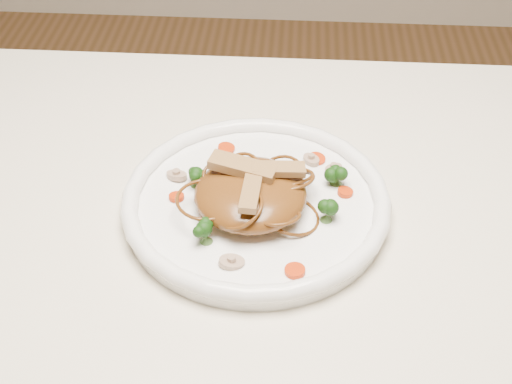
{
  "coord_description": "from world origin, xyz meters",
  "views": [
    {
      "loc": [
        0.03,
        -0.55,
        1.3
      ],
      "look_at": [
        -0.01,
        0.05,
        0.78
      ],
      "focal_mm": 49.45,
      "sensor_mm": 36.0,
      "label": 1
    }
  ],
  "objects": [
    {
      "name": "chicken_c",
      "position": [
        -0.02,
        0.01,
        0.81
      ],
      "size": [
        0.02,
        0.06,
        0.01
      ],
      "primitive_type": "cube",
      "rotation": [
        0.0,
        0.0,
        4.65
      ],
      "color": "tan",
      "rests_on": "noodle_mound"
    },
    {
      "name": "carrot_2",
      "position": [
        0.09,
        0.07,
        0.77
      ],
      "size": [
        0.02,
        0.02,
        0.0
      ],
      "primitive_type": "cylinder",
      "rotation": [
        0.0,
        0.0,
        -0.26
      ],
      "color": "#B72D06",
      "rests_on": "plate"
    },
    {
      "name": "table",
      "position": [
        0.0,
        0.0,
        0.65
      ],
      "size": [
        1.2,
        0.8,
        0.75
      ],
      "color": "beige",
      "rests_on": "ground"
    },
    {
      "name": "mushroom_3",
      "position": [
        0.05,
        0.13,
        0.77
      ],
      "size": [
        0.03,
        0.03,
        0.01
      ],
      "primitive_type": "cylinder",
      "rotation": [
        0.0,
        0.0,
        2.2
      ],
      "color": "tan",
      "rests_on": "plate"
    },
    {
      "name": "carrot_3",
      "position": [
        -0.06,
        0.14,
        0.77
      ],
      "size": [
        0.03,
        0.03,
        0.0
      ],
      "primitive_type": "cylinder",
      "rotation": [
        0.0,
        0.0,
        0.43
      ],
      "color": "#B72D06",
      "rests_on": "plate"
    },
    {
      "name": "carrot_1",
      "position": [
        -0.1,
        0.05,
        0.77
      ],
      "size": [
        0.02,
        0.02,
        0.0
      ],
      "primitive_type": "cylinder",
      "rotation": [
        0.0,
        0.0,
        -0.19
      ],
      "color": "#B72D06",
      "rests_on": "plate"
    },
    {
      "name": "broccoli_0",
      "position": [
        0.08,
        0.09,
        0.78
      ],
      "size": [
        0.03,
        0.03,
        0.03
      ],
      "primitive_type": null,
      "rotation": [
        0.0,
        0.0,
        0.15
      ],
      "color": "#11390C",
      "rests_on": "plate"
    },
    {
      "name": "mushroom_2",
      "position": [
        -0.11,
        0.09,
        0.77
      ],
      "size": [
        0.04,
        0.04,
        0.01
      ],
      "primitive_type": "cylinder",
      "rotation": [
        0.0,
        0.0,
        -0.5
      ],
      "color": "tan",
      "rests_on": "plate"
    },
    {
      "name": "plate",
      "position": [
        -0.01,
        0.05,
        0.76
      ],
      "size": [
        0.34,
        0.34,
        0.02
      ],
      "primitive_type": "cylinder",
      "rotation": [
        0.0,
        0.0,
        -0.12
      ],
      "color": "white",
      "rests_on": "table"
    },
    {
      "name": "noodle_mound",
      "position": [
        -0.02,
        0.04,
        0.79
      ],
      "size": [
        0.15,
        0.15,
        0.04
      ],
      "primitive_type": "ellipsoid",
      "rotation": [
        0.0,
        0.0,
        0.19
      ],
      "color": "brown",
      "rests_on": "plate"
    },
    {
      "name": "carrot_0",
      "position": [
        0.06,
        0.13,
        0.77
      ],
      "size": [
        0.02,
        0.02,
        0.0
      ],
      "primitive_type": "cylinder",
      "rotation": [
        0.0,
        0.0,
        0.12
      ],
      "color": "#B72D06",
      "rests_on": "plate"
    },
    {
      "name": "chicken_a",
      "position": [
        0.01,
        0.05,
        0.81
      ],
      "size": [
        0.06,
        0.03,
        0.01
      ],
      "primitive_type": "cube",
      "rotation": [
        0.0,
        0.0,
        0.14
      ],
      "color": "tan",
      "rests_on": "noodle_mound"
    },
    {
      "name": "broccoli_2",
      "position": [
        -0.06,
        -0.02,
        0.78
      ],
      "size": [
        0.03,
        0.03,
        0.03
      ],
      "primitive_type": null,
      "rotation": [
        0.0,
        0.0,
        0.21
      ],
      "color": "#11390C",
      "rests_on": "plate"
    },
    {
      "name": "broccoli_1",
      "position": [
        -0.08,
        0.07,
        0.78
      ],
      "size": [
        0.03,
        0.03,
        0.03
      ],
      "primitive_type": null,
      "rotation": [
        0.0,
        0.0,
        -0.2
      ],
      "color": "#11390C",
      "rests_on": "plate"
    },
    {
      "name": "chicken_b",
      "position": [
        -0.03,
        0.05,
        0.81
      ],
      "size": [
        0.08,
        0.04,
        0.01
      ],
      "primitive_type": "cube",
      "rotation": [
        0.0,
        0.0,
        2.88
      ],
      "color": "tan",
      "rests_on": "noodle_mound"
    },
    {
      "name": "carrot_4",
      "position": [
        0.03,
        -0.06,
        0.77
      ],
      "size": [
        0.03,
        0.03,
        0.0
      ],
      "primitive_type": "cylinder",
      "rotation": [
        0.0,
        0.0,
        -0.24
      ],
      "color": "#B72D06",
      "rests_on": "plate"
    },
    {
      "name": "mushroom_1",
      "position": [
        0.08,
        0.11,
        0.77
      ],
      "size": [
        0.04,
        0.04,
        0.01
      ],
      "primitive_type": "cylinder",
      "rotation": [
        0.0,
        0.0,
        0.91
      ],
      "color": "tan",
      "rests_on": "plate"
    },
    {
      "name": "broccoli_3",
      "position": [
        0.07,
        0.02,
        0.78
      ],
      "size": [
        0.03,
        0.03,
        0.03
      ],
      "primitive_type": null,
      "rotation": [
        0.0,
        0.0,
        0.19
      ],
      "color": "#11390C",
      "rests_on": "plate"
    },
    {
      "name": "mushroom_0",
      "position": [
        -0.03,
        -0.05,
        0.77
      ],
      "size": [
        0.03,
        0.03,
        0.01
      ],
      "primitive_type": "cylinder",
      "rotation": [
        0.0,
        0.0,
        0.19
      ],
      "color": "tan",
      "rests_on": "plate"
    }
  ]
}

